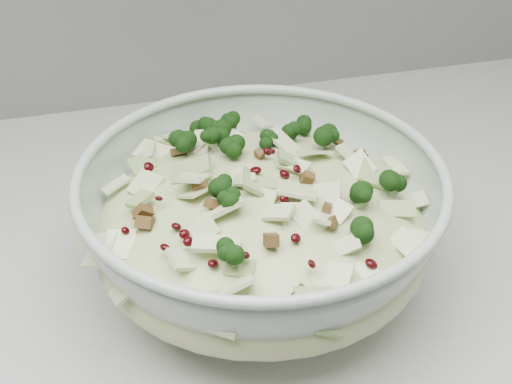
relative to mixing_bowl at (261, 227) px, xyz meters
The scene contains 2 objects.
mixing_bowl is the anchor object (origin of this frame).
salad 0.02m from the mixing_bowl, 93.58° to the right, with size 0.33×0.33×0.12m.
Camera 1 is at (-0.20, 1.14, 1.34)m, focal length 50.00 mm.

